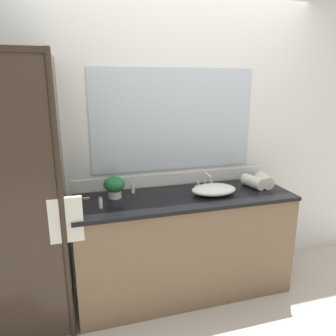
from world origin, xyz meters
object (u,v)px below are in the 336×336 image
faucet (205,182)px  rolled_towel_near_edge (264,180)px  potted_plant (114,186)px  sink_basin (214,190)px  amenity_bottle_conditioner (133,188)px  rolled_towel_middle (253,182)px  amenity_bottle_body_wash (101,203)px

faucet → rolled_towel_near_edge: bearing=-13.1°
faucet → potted_plant: size_ratio=0.96×
rolled_towel_near_edge → sink_basin: bearing=-172.8°
sink_basin → potted_plant: 0.82m
potted_plant → amenity_bottle_conditioner: 0.19m
potted_plant → rolled_towel_middle: size_ratio=0.85×
faucet → amenity_bottle_body_wash: bearing=-165.8°
potted_plant → rolled_towel_near_edge: bearing=-3.4°
faucet → rolled_towel_near_edge: (0.52, -0.12, 0.01)m
rolled_towel_near_edge → faucet: bearing=166.9°
amenity_bottle_body_wash → rolled_towel_middle: 1.34m
amenity_bottle_conditioner → potted_plant: bearing=-155.8°
amenity_bottle_body_wash → faucet: bearing=14.2°
potted_plant → rolled_towel_near_edge: size_ratio=0.89×
sink_basin → rolled_towel_near_edge: (0.52, 0.07, 0.02)m
amenity_bottle_conditioner → rolled_towel_near_edge: rolled_towel_near_edge is taller
amenity_bottle_body_wash → amenity_bottle_conditioner: bearing=42.9°
rolled_towel_near_edge → rolled_towel_middle: rolled_towel_near_edge is taller
amenity_bottle_body_wash → rolled_towel_near_edge: 1.45m
sink_basin → faucet: 0.19m
sink_basin → amenity_bottle_conditioner: bearing=161.3°
sink_basin → amenity_bottle_body_wash: 0.93m
rolled_towel_near_edge → amenity_bottle_conditioner: bearing=172.6°
faucet → rolled_towel_middle: bearing=-16.3°
faucet → rolled_towel_near_edge: 0.53m
amenity_bottle_conditioner → faucet: bearing=-2.8°
sink_basin → faucet: size_ratio=2.24×
potted_plant → rolled_towel_middle: (1.21, -0.08, -0.05)m
amenity_bottle_body_wash → sink_basin: bearing=3.1°
faucet → rolled_towel_middle: size_ratio=0.81×
amenity_bottle_body_wash → rolled_towel_near_edge: (1.45, 0.12, 0.02)m
potted_plant → amenity_bottle_conditioner: bearing=24.2°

